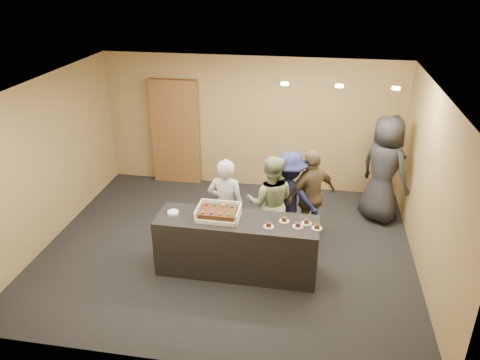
{
  "coord_description": "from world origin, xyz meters",
  "views": [
    {
      "loc": [
        1.32,
        -6.42,
        4.33
      ],
      "look_at": [
        0.21,
        0.0,
        1.27
      ],
      "focal_mm": 35.0,
      "sensor_mm": 36.0,
      "label": 1
    }
  ],
  "objects": [
    {
      "name": "cake_box",
      "position": [
        -0.01,
        -0.56,
        0.94
      ],
      "size": [
        0.63,
        0.43,
        0.18
      ],
      "color": "white",
      "rests_on": "serving_counter"
    },
    {
      "name": "storage_cabinet",
      "position": [
        -1.57,
        2.41,
        1.1
      ],
      "size": [
        1.0,
        0.15,
        2.21
      ],
      "primitive_type": "cube",
      "color": "brown",
      "rests_on": "floor"
    },
    {
      "name": "plate_stack",
      "position": [
        -0.71,
        -0.57,
        0.92
      ],
      "size": [
        0.17,
        0.17,
        0.04
      ],
      "primitive_type": "cylinder",
      "color": "white",
      "rests_on": "serving_counter"
    },
    {
      "name": "slice_b",
      "position": [
        0.95,
        -0.51,
        0.92
      ],
      "size": [
        0.15,
        0.15,
        0.07
      ],
      "color": "white",
      "rests_on": "serving_counter"
    },
    {
      "name": "slice_e",
      "position": [
        1.42,
        -0.63,
        0.92
      ],
      "size": [
        0.15,
        0.15,
        0.07
      ],
      "color": "white",
      "rests_on": "serving_counter"
    },
    {
      "name": "serving_counter",
      "position": [
        0.26,
        -0.58,
        0.45
      ],
      "size": [
        2.4,
        0.72,
        0.9
      ],
      "primitive_type": "cube",
      "rotation": [
        0.0,
        0.0,
        -0.01
      ],
      "color": "black",
      "rests_on": "floor"
    },
    {
      "name": "person_navy_man",
      "position": [
        0.94,
        0.48,
        0.79
      ],
      "size": [
        1.14,
        0.83,
        1.59
      ],
      "primitive_type": "imported",
      "rotation": [
        0.0,
        0.0,
        2.89
      ],
      "color": "#161A41",
      "rests_on": "floor"
    },
    {
      "name": "person_brown_extra",
      "position": [
        1.31,
        0.55,
        0.81
      ],
      "size": [
        0.99,
        0.91,
        1.62
      ],
      "primitive_type": "imported",
      "rotation": [
        0.0,
        0.0,
        3.83
      ],
      "color": "brown",
      "rests_on": "floor"
    },
    {
      "name": "sheet_cake",
      "position": [
        -0.01,
        -0.58,
        1.0
      ],
      "size": [
        0.53,
        0.37,
        0.11
      ],
      "color": "#3C1B0D",
      "rests_on": "cake_box"
    },
    {
      "name": "person_sage_man",
      "position": [
        0.67,
        0.2,
        0.81
      ],
      "size": [
        0.82,
        0.66,
        1.61
      ],
      "primitive_type": "imported",
      "rotation": [
        0.0,
        0.0,
        3.2
      ],
      "color": "gray",
      "rests_on": "floor"
    },
    {
      "name": "slice_d",
      "position": [
        1.27,
        -0.52,
        0.92
      ],
      "size": [
        0.15,
        0.15,
        0.07
      ],
      "color": "white",
      "rests_on": "serving_counter"
    },
    {
      "name": "slice_a",
      "position": [
        0.75,
        -0.7,
        0.92
      ],
      "size": [
        0.15,
        0.15,
        0.07
      ],
      "color": "white",
      "rests_on": "serving_counter"
    },
    {
      "name": "slice_c",
      "position": [
        1.16,
        -0.64,
        0.92
      ],
      "size": [
        0.15,
        0.15,
        0.07
      ],
      "color": "white",
      "rests_on": "serving_counter"
    },
    {
      "name": "person_dark_suit",
      "position": [
        2.55,
        1.47,
        0.99
      ],
      "size": [
        1.12,
        1.12,
        1.97
      ],
      "primitive_type": "imported",
      "rotation": [
        0.0,
        0.0,
        2.36
      ],
      "color": "#232327",
      "rests_on": "floor"
    },
    {
      "name": "person_server_grey",
      "position": [
        -0.0,
        -0.07,
        0.81
      ],
      "size": [
        0.61,
        0.42,
        1.63
      ],
      "primitive_type": "imported",
      "rotation": [
        0.0,
        0.0,
        3.09
      ],
      "color": "#A8A8AD",
      "rests_on": "floor"
    },
    {
      "name": "ceiling_spotlights",
      "position": [
        1.6,
        0.5,
        2.67
      ],
      "size": [
        1.72,
        0.12,
        0.03
      ],
      "color": "#FFEAC6",
      "rests_on": "ceiling"
    },
    {
      "name": "room",
      "position": [
        0.0,
        0.0,
        1.35
      ],
      "size": [
        6.04,
        6.0,
        2.7
      ],
      "color": "black",
      "rests_on": "ground"
    }
  ]
}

